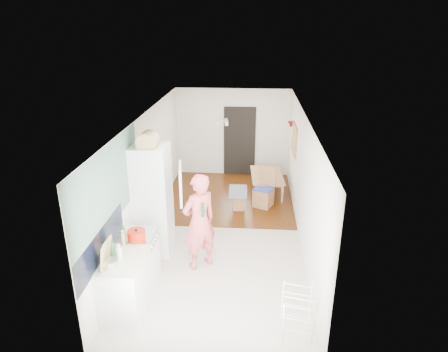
# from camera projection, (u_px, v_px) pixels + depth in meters

# --- Properties ---
(room_shell) EXTENTS (3.20, 7.00, 2.50)m
(room_shell) POSITION_uv_depth(u_px,v_px,m) (223.00, 178.00, 8.07)
(room_shell) COLOR white
(room_shell) RESTS_ON ground
(floor) EXTENTS (3.20, 7.00, 0.01)m
(floor) POSITION_uv_depth(u_px,v_px,m) (223.00, 232.00, 8.53)
(floor) COLOR beige
(floor) RESTS_ON ground
(wood_floor_overlay) EXTENTS (3.20, 3.30, 0.01)m
(wood_floor_overlay) POSITION_uv_depth(u_px,v_px,m) (229.00, 196.00, 10.25)
(wood_floor_overlay) COLOR #522A0F
(wood_floor_overlay) RESTS_ON room_shell
(sage_wall_panel) EXTENTS (0.02, 3.00, 1.30)m
(sage_wall_panel) POSITION_uv_depth(u_px,v_px,m) (109.00, 187.00, 6.11)
(sage_wall_panel) COLOR slate
(sage_wall_panel) RESTS_ON room_shell
(tile_splashback) EXTENTS (0.02, 1.90, 0.50)m
(tile_splashback) POSITION_uv_depth(u_px,v_px,m) (102.00, 245.00, 5.86)
(tile_splashback) COLOR black
(tile_splashback) RESTS_ON room_shell
(doorway_recess) EXTENTS (0.90, 0.04, 2.00)m
(doorway_recess) POSITION_uv_depth(u_px,v_px,m) (240.00, 142.00, 11.38)
(doorway_recess) COLOR black
(doorway_recess) RESTS_ON room_shell
(base_cabinet) EXTENTS (0.60, 0.90, 0.86)m
(base_cabinet) POSITION_uv_depth(u_px,v_px,m) (125.00, 287.00, 6.10)
(base_cabinet) COLOR white
(base_cabinet) RESTS_ON room_shell
(worktop) EXTENTS (0.62, 0.92, 0.06)m
(worktop) POSITION_uv_depth(u_px,v_px,m) (122.00, 261.00, 5.93)
(worktop) COLOR beige
(worktop) RESTS_ON room_shell
(range_cooker) EXTENTS (0.60, 0.60, 0.88)m
(range_cooker) POSITION_uv_depth(u_px,v_px,m) (139.00, 259.00, 6.79)
(range_cooker) COLOR white
(range_cooker) RESTS_ON room_shell
(cooker_top) EXTENTS (0.60, 0.60, 0.04)m
(cooker_top) POSITION_uv_depth(u_px,v_px,m) (136.00, 235.00, 6.62)
(cooker_top) COLOR silver
(cooker_top) RESTS_ON room_shell
(fridge_housing) EXTENTS (0.66, 0.66, 2.15)m
(fridge_housing) POSITION_uv_depth(u_px,v_px,m) (152.00, 200.00, 7.51)
(fridge_housing) COLOR white
(fridge_housing) RESTS_ON room_shell
(fridge_door) EXTENTS (0.14, 0.56, 0.70)m
(fridge_door) POSITION_uv_depth(u_px,v_px,m) (181.00, 184.00, 7.01)
(fridge_door) COLOR white
(fridge_door) RESTS_ON room_shell
(fridge_interior) EXTENTS (0.02, 0.52, 0.66)m
(fridge_interior) POSITION_uv_depth(u_px,v_px,m) (167.00, 177.00, 7.31)
(fridge_interior) COLOR white
(fridge_interior) RESTS_ON room_shell
(pinboard) EXTENTS (0.03, 0.90, 0.70)m
(pinboard) POSITION_uv_depth(u_px,v_px,m) (294.00, 139.00, 9.62)
(pinboard) COLOR tan
(pinboard) RESTS_ON room_shell
(pinboard_frame) EXTENTS (0.00, 0.94, 0.74)m
(pinboard_frame) POSITION_uv_depth(u_px,v_px,m) (294.00, 139.00, 9.62)
(pinboard_frame) COLOR #AA8445
(pinboard_frame) RESTS_ON room_shell
(wall_sconce) EXTENTS (0.18, 0.18, 0.16)m
(wall_sconce) POSITION_uv_depth(u_px,v_px,m) (291.00, 125.00, 10.15)
(wall_sconce) COLOR maroon
(wall_sconce) RESTS_ON room_shell
(person) EXTENTS (0.93, 0.89, 2.13)m
(person) POSITION_uv_depth(u_px,v_px,m) (199.00, 214.00, 7.00)
(person) COLOR #D75859
(person) RESTS_ON floor
(dining_table) EXTENTS (0.75, 1.26, 0.43)m
(dining_table) POSITION_uv_depth(u_px,v_px,m) (268.00, 185.00, 10.41)
(dining_table) COLOR #AA8445
(dining_table) RESTS_ON floor
(dining_chair) EXTENTS (0.54, 0.54, 0.97)m
(dining_chair) POSITION_uv_depth(u_px,v_px,m) (264.00, 188.00, 9.55)
(dining_chair) COLOR #AA8445
(dining_chair) RESTS_ON floor
(stool) EXTENTS (0.30, 0.30, 0.37)m
(stool) POSITION_uv_depth(u_px,v_px,m) (239.00, 202.00, 9.50)
(stool) COLOR #AA8445
(stool) RESTS_ON floor
(grey_drape) EXTENTS (0.43, 0.43, 0.19)m
(grey_drape) POSITION_uv_depth(u_px,v_px,m) (238.00, 192.00, 9.39)
(grey_drape) COLOR slate
(grey_drape) RESTS_ON stool
(drying_rack) EXTENTS (0.49, 0.46, 0.81)m
(drying_rack) POSITION_uv_depth(u_px,v_px,m) (297.00, 315.00, 5.54)
(drying_rack) COLOR white
(drying_rack) RESTS_ON floor
(bread_bin) EXTENTS (0.37, 0.35, 0.19)m
(bread_bin) POSITION_uv_depth(u_px,v_px,m) (148.00, 141.00, 7.00)
(bread_bin) COLOR tan
(bread_bin) RESTS_ON fridge_housing
(red_casserole) EXTENTS (0.35, 0.35, 0.17)m
(red_casserole) POSITION_uv_depth(u_px,v_px,m) (137.00, 235.00, 6.41)
(red_casserole) COLOR red
(red_casserole) RESTS_ON cooker_top
(steel_pan) EXTENTS (0.26, 0.26, 0.11)m
(steel_pan) POSITION_uv_depth(u_px,v_px,m) (109.00, 264.00, 5.72)
(steel_pan) COLOR silver
(steel_pan) RESTS_ON worktop
(held_bottle) EXTENTS (0.05, 0.05, 0.25)m
(held_bottle) POSITION_uv_depth(u_px,v_px,m) (203.00, 210.00, 6.78)
(held_bottle) COLOR #1D4223
(held_bottle) RESTS_ON person
(bottle_a) EXTENTS (0.08, 0.08, 0.29)m
(bottle_a) POSITION_uv_depth(u_px,v_px,m) (113.00, 251.00, 5.88)
(bottle_a) COLOR #1D4223
(bottle_a) RESTS_ON worktop
(bottle_b) EXTENTS (0.09, 0.09, 0.31)m
(bottle_b) POSITION_uv_depth(u_px,v_px,m) (123.00, 237.00, 6.24)
(bottle_b) COLOR #1D4223
(bottle_b) RESTS_ON worktop
(bottle_c) EXTENTS (0.08, 0.08, 0.21)m
(bottle_c) POSITION_uv_depth(u_px,v_px,m) (119.00, 253.00, 5.90)
(bottle_c) COLOR silver
(bottle_c) RESTS_ON worktop
(pepper_mill_front) EXTENTS (0.08, 0.08, 0.23)m
(pepper_mill_front) POSITION_uv_depth(u_px,v_px,m) (123.00, 239.00, 6.24)
(pepper_mill_front) COLOR tan
(pepper_mill_front) RESTS_ON worktop
(pepper_mill_back) EXTENTS (0.07, 0.07, 0.21)m
(pepper_mill_back) POSITION_uv_depth(u_px,v_px,m) (126.00, 235.00, 6.38)
(pepper_mill_back) COLOR tan
(pepper_mill_back) RESTS_ON worktop
(chopping_boards) EXTENTS (0.13, 0.31, 0.42)m
(chopping_boards) POSITION_uv_depth(u_px,v_px,m) (106.00, 254.00, 5.68)
(chopping_boards) COLOR tan
(chopping_boards) RESTS_ON worktop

